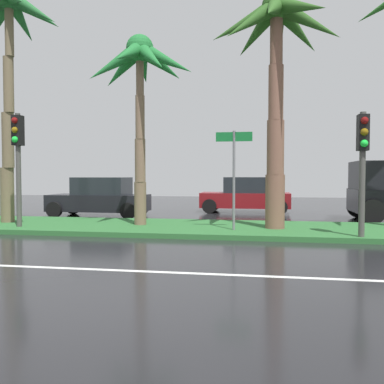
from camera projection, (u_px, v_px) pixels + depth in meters
The scene contains 11 objects.
ground_plane at pixel (208, 228), 14.69m from camera, with size 90.00×42.00×0.10m, color black.
near_lane_divider_stripe at pixel (157, 272), 7.79m from camera, with size 81.00×0.14×0.01m, color white.
median_strip at pixel (204, 228), 13.70m from camera, with size 85.50×4.00×0.15m, color #2D6B33.
palm_tree_mid_left at pixel (9, 29), 14.45m from camera, with size 3.55×3.55×8.26m.
palm_tree_centre_left at pixel (141, 71), 13.79m from camera, with size 3.64×3.81×6.28m.
palm_tree_centre at pixel (276, 46), 12.77m from camera, with size 4.11×4.18×7.26m.
traffic_signal_median_left at pixel (18, 149), 13.41m from camera, with size 0.28×0.43×3.64m.
traffic_signal_median_right at pixel (363, 151), 11.13m from camera, with size 0.28×0.43×3.34m.
street_name_sign at pixel (234, 166), 12.64m from camera, with size 1.10×0.08×3.00m.
car_in_traffic_leading at pixel (100, 198), 18.42m from camera, with size 4.30×2.02×1.72m.
car_in_traffic_second at pixel (246, 195), 20.45m from camera, with size 4.30×2.02×1.72m.
Camera 1 is at (1.96, -5.50, 1.80)m, focal length 39.13 mm.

